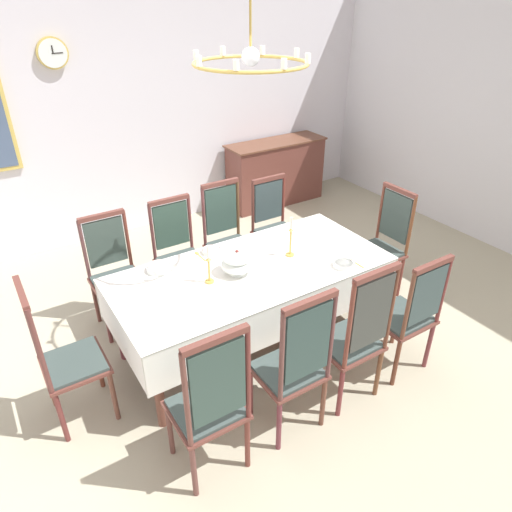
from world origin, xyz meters
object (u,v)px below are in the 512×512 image
object	(u,v)px
chair_north_b	(179,253)
candlestick_west	(209,268)
bowl_far_left	(159,268)
soup_tureen	(237,262)
chair_north_d	(275,225)
spoon_secondary	(352,261)
chair_head_east	(383,242)
chandelier	(251,62)
chair_south_d	(408,313)
mounted_clock	(52,53)
dining_table	(252,276)
chair_south_c	(355,335)
chair_head_west	(61,355)
spoon_primary	(198,254)
bowl_near_left	(211,250)
chair_north_a	(114,271)
chair_south_a	(210,403)
chair_north_c	(228,237)
candlestick_east	(291,240)
bowl_near_right	(344,264)
sideboard	(276,172)
chair_south_b	(294,364)

from	to	relation	value
chair_north_b	candlestick_west	world-z (taller)	candlestick_west
bowl_far_left	soup_tureen	bearing A→B (deg)	-35.94
chair_north_d	spoon_secondary	xyz separation A→B (m)	(-0.10, -1.28, 0.23)
chair_head_east	chandelier	distance (m)	2.34
chair_south_d	mounted_clock	world-z (taller)	mounted_clock
dining_table	chair_south_c	size ratio (longest dim) A/B	1.87
chair_south_c	chair_head_west	xyz separation A→B (m)	(-1.83, 0.93, -0.01)
chair_north_d	spoon_primary	distance (m)	1.25
dining_table	bowl_near_left	xyz separation A→B (m)	(-0.16, 0.41, 0.10)
bowl_far_left	spoon_secondary	world-z (taller)	bowl_far_left
chair_north_a	chandelier	distance (m)	2.19
chair_south_a	mounted_clock	size ratio (longest dim) A/B	3.79
soup_tureen	spoon_primary	bearing A→B (deg)	107.27
chair_south_a	candlestick_west	bearing A→B (deg)	62.13
chair_north_c	candlestick_east	size ratio (longest dim) A/B	3.14
dining_table	spoon_secondary	distance (m)	0.85
bowl_near_right	spoon_primary	distance (m)	1.23
chair_head_east	sideboard	world-z (taller)	chair_head_east
bowl_far_left	sideboard	xyz separation A→B (m)	(2.60, 2.11, -0.35)
chair_head_west	candlestick_east	size ratio (longest dim) A/B	3.25
soup_tureen	bowl_near_left	world-z (taller)	soup_tureen
chair_north_b	chair_south_d	bearing A→B (deg)	121.12
candlestick_west	spoon_primary	distance (m)	0.46
chair_north_c	spoon_primary	size ratio (longest dim) A/B	6.32
chair_head_west	chandelier	world-z (taller)	chandelier
chair_south_c	chair_north_c	world-z (taller)	chair_south_c
chandelier	bowl_far_left	bearing A→B (deg)	150.10
chair_north_d	chair_south_a	bearing A→B (deg)	46.73
chair_north_a	chair_north_b	distance (m)	0.63
chair_north_a	bowl_far_left	size ratio (longest dim) A/B	5.47
chair_north_b	soup_tureen	size ratio (longest dim) A/B	4.10
chair_south_c	chair_north_d	distance (m)	1.94
chair_north_c	bowl_far_left	size ratio (longest dim) A/B	5.74
dining_table	soup_tureen	xyz separation A→B (m)	(-0.13, -0.00, 0.18)
dining_table	chair_north_d	xyz separation A→B (m)	(0.86, 0.92, -0.15)
candlestick_west	candlestick_east	xyz separation A→B (m)	(0.77, -0.00, 0.02)
spoon_secondary	mounted_clock	bearing A→B (deg)	113.50
chair_head_west	spoon_primary	xyz separation A→B (m)	(1.27, 0.43, 0.20)
chair_south_b	mounted_clock	xyz separation A→B (m)	(-0.44, 3.65, 1.58)
chair_south_a	chair_north_d	size ratio (longest dim) A/B	1.13
chair_head_west	candlestick_east	xyz separation A→B (m)	(1.92, -0.00, 0.34)
chair_head_west	candlestick_west	size ratio (longest dim) A/B	3.65
chair_south_b	spoon_secondary	size ratio (longest dim) A/B	6.69
mounted_clock	dining_table	bearing A→B (deg)	-75.80
chair_south_a	chandelier	size ratio (longest dim) A/B	1.54
chair_head_east	mounted_clock	world-z (taller)	mounted_clock
chair_south_b	chair_north_d	size ratio (longest dim) A/B	1.13
dining_table	chair_north_d	world-z (taller)	chair_north_d
dining_table	sideboard	bearing A→B (deg)	51.77
chair_south_d	chair_head_west	xyz separation A→B (m)	(-2.40, 0.92, 0.03)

